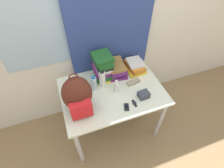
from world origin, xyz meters
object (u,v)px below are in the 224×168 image
Objects in this scene: sunscreen_bottle at (116,87)px; sunglasses_case at (133,82)px; water_bottle at (94,83)px; cell_phone at (126,107)px; book_stack_right at (134,66)px; wristwatch at (134,103)px; book_stack_center at (116,69)px; camera_pouch at (144,95)px; backpack at (78,95)px; sports_bottle at (102,79)px; book_stack_left at (103,67)px.

sunscreen_bottle is 1.06× the size of sunglasses_case.
water_bottle is 1.19× the size of sunglasses_case.
cell_phone is at bearing -56.59° from water_bottle.
book_stack_right is 3.09× the size of wristwatch.
cell_phone is 0.35m from sunglasses_case.
book_stack_center reaches higher than cell_phone.
cell_phone is 0.81× the size of camera_pouch.
backpack reaches higher than book_stack_right.
sports_bottle is 2.43× the size of wristwatch.
wristwatch is (-0.12, -0.05, -0.03)m from camera_pouch.
book_stack_center is 1.84× the size of sunglasses_case.
book_stack_right is at bearing 16.56° from sports_bottle.
sports_bottle is at bearing -147.78° from book_stack_center.
sports_bottle is 0.43m from wristwatch.
book_stack_center is 2.47× the size of camera_pouch.
water_bottle is 1.97× the size of cell_phone.
book_stack_center is at bearing 81.11° from cell_phone.
wristwatch is (0.18, -0.48, -0.15)m from book_stack_left.
cell_phone is 0.60× the size of sunglasses_case.
book_stack_center is at bearing 92.29° from wristwatch.
backpack is 4.87× the size of cell_phone.
sunglasses_case is at bearing 94.60° from camera_pouch.
book_stack_left is 1.98× the size of sunglasses_case.
sunglasses_case is at bearing 12.43° from sunscreen_bottle.
book_stack_right is 2.99× the size of cell_phone.
water_bottle is (-0.54, -0.14, 0.04)m from book_stack_right.
book_stack_left is 0.40m from book_stack_right.
camera_pouch is (0.02, -0.21, 0.02)m from sunglasses_case.
wristwatch is at bearing 11.04° from cell_phone.
sunscreen_bottle reaches higher than wristwatch.
sports_bottle reaches higher than wristwatch.
water_bottle reaches higher than cell_phone.
book_stack_center is at bearing 33.68° from backpack.
sunscreen_bottle is (0.06, -0.27, -0.07)m from book_stack_left.
camera_pouch is at bearing -55.17° from book_stack_left.
sunglasses_case is at bearing 54.12° from cell_phone.
backpack is at bearing 160.35° from cell_phone.
book_stack_left is at bearing 124.83° from camera_pouch.
sports_bottle is 1.91× the size of camera_pouch.
sunscreen_bottle reaches higher than camera_pouch.
book_stack_left is 0.53m from cell_phone.
water_bottle is 0.10m from sports_bottle.
book_stack_left is (0.35, 0.35, -0.04)m from backpack.
wristwatch is (0.53, -0.14, -0.19)m from backpack.
sunscreen_bottle is 1.81× the size of wristwatch.
sunglasses_case is (-0.11, -0.21, -0.03)m from book_stack_right.
book_stack_left is 0.28m from sunscreen_bottle.
book_stack_center is at bearing 69.80° from sunscreen_bottle.
sports_bottle is 0.18m from sunscreen_bottle.
wristwatch is (0.02, -0.48, -0.07)m from book_stack_center.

